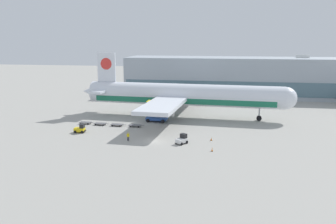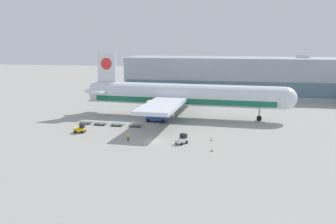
% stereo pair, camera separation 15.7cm
% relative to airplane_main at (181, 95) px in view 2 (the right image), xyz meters
% --- Properties ---
extents(ground_plane, '(400.00, 400.00, 0.00)m').
position_rel_airplane_main_xyz_m(ground_plane, '(-1.83, -25.09, -5.84)').
color(ground_plane, '#9E9B93').
extents(terminal_building, '(90.00, 18.20, 14.00)m').
position_rel_airplane_main_xyz_m(terminal_building, '(19.60, 40.50, 1.15)').
color(terminal_building, '#9EA8B2').
rests_on(terminal_building, ground_plane).
extents(airplane_main, '(58.10, 48.37, 17.00)m').
position_rel_airplane_main_xyz_m(airplane_main, '(0.00, 0.00, 0.00)').
color(airplane_main, silver).
rests_on(airplane_main, ground_plane).
extents(scissor_lift_loader, '(5.36, 3.62, 5.27)m').
position_rel_airplane_main_xyz_m(scissor_lift_loader, '(-5.21, -6.65, -3.82)').
color(scissor_lift_loader, '#284C99').
rests_on(scissor_lift_loader, ground_plane).
extents(baggage_tug_foreground, '(2.56, 2.82, 2.00)m').
position_rel_airplane_main_xyz_m(baggage_tug_foreground, '(3.99, -25.83, -4.96)').
color(baggage_tug_foreground, silver).
rests_on(baggage_tug_foreground, ground_plane).
extents(baggage_tug_mid, '(2.54, 1.78, 2.00)m').
position_rel_airplane_main_xyz_m(baggage_tug_mid, '(-19.83, -20.96, -4.96)').
color(baggage_tug_mid, yellow).
rests_on(baggage_tug_mid, ground_plane).
extents(baggage_dolly_lead, '(3.74, 1.64, 0.48)m').
position_rel_airplane_main_xyz_m(baggage_dolly_lead, '(-22.07, -12.58, -5.45)').
color(baggage_dolly_lead, '#56565B').
rests_on(baggage_dolly_lead, ground_plane).
extents(baggage_dolly_second, '(3.74, 1.64, 0.48)m').
position_rel_airplane_main_xyz_m(baggage_dolly_second, '(-18.01, -13.09, -5.45)').
color(baggage_dolly_second, '#56565B').
rests_on(baggage_dolly_second, ground_plane).
extents(baggage_dolly_third, '(3.74, 1.64, 0.48)m').
position_rel_airplane_main_xyz_m(baggage_dolly_third, '(-13.67, -13.36, -5.45)').
color(baggage_dolly_third, '#56565B').
rests_on(baggage_dolly_third, ground_plane).
extents(baggage_dolly_trail, '(3.74, 1.64, 0.48)m').
position_rel_airplane_main_xyz_m(baggage_dolly_trail, '(-9.05, -13.50, -5.45)').
color(baggage_dolly_trail, '#56565B').
rests_on(baggage_dolly_trail, ground_plane).
extents(ground_crew_near, '(0.55, 0.32, 1.78)m').
position_rel_airplane_main_xyz_m(ground_crew_near, '(-7.32, -25.63, -4.79)').
color(ground_crew_near, black).
rests_on(ground_crew_near, ground_plane).
extents(traffic_cone_near, '(0.40, 0.40, 0.77)m').
position_rel_airplane_main_xyz_m(traffic_cone_near, '(10.28, -29.91, -5.46)').
color(traffic_cone_near, black).
rests_on(traffic_cone_near, ground_plane).
extents(traffic_cone_far, '(0.40, 0.40, 0.73)m').
position_rel_airplane_main_xyz_m(traffic_cone_far, '(9.65, -22.44, -5.48)').
color(traffic_cone_far, black).
rests_on(traffic_cone_far, ground_plane).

